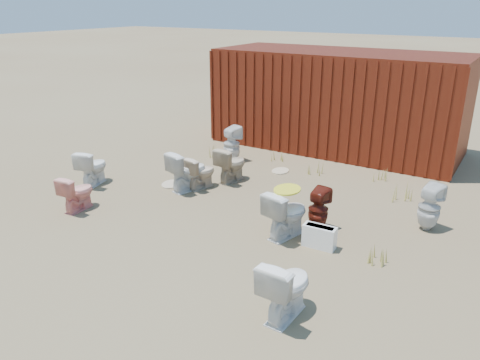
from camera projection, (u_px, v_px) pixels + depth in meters
The scene contains 22 objects.
ground at pixel (221, 221), 8.01m from camera, with size 100.00×100.00×0.00m, color brown.
shipping_container at pixel (337, 100), 11.70m from camera, with size 6.00×2.40×2.40m, color #4C120C.
toilet_front_a at pixel (92, 167), 9.48m from camera, with size 0.41×0.72×0.74m, color white.
toilet_front_pink at pixel (77, 192), 8.32m from camera, with size 0.37×0.65×0.66m, color #FC9D91.
toilet_front_c at pixel (188, 171), 9.19m from camera, with size 0.45×0.79×0.80m, color white.
toilet_front_maroon at pixel (318, 209), 7.57m from camera, with size 0.32×0.33×0.72m, color #57180E.
toilet_front_e at pixel (286, 287), 5.45m from camera, with size 0.44×0.77×0.79m, color white.
toilet_back_a at pixel (232, 144), 10.85m from camera, with size 0.38×0.39×0.84m, color white.
toilet_back_beige_left at pixel (231, 164), 9.65m from camera, with size 0.41×0.72×0.74m, color tan.
toilet_back_beige_right at pixel (201, 172), 9.31m from camera, with size 0.37×0.64×0.66m, color beige.
toilet_back_yellowlid at pixel (286, 213), 7.34m from camera, with size 0.44×0.77×0.79m, color white.
toilet_back_e at pixel (429, 207), 7.57m from camera, with size 0.35×0.36×0.78m, color silver.
yellow_lid at pixel (287, 190), 7.20m from camera, with size 0.40×0.50×0.03m, color yellow.
loose_tank at pixel (319, 237), 7.08m from camera, with size 0.50×0.20×0.35m, color white.
loose_lid_near at pixel (171, 184), 9.57m from camera, with size 0.38×0.49×0.02m, color #C5B28F.
loose_lid_far at pixel (280, 171), 10.33m from camera, with size 0.36×0.47×0.02m, color beige.
weed_clump_a at pixel (213, 151), 11.23m from camera, with size 0.36×0.36×0.29m, color #A19540.
weed_clump_b at pixel (314, 167), 10.13m from camera, with size 0.32×0.32×0.31m, color #A19540.
weed_clump_c at pixel (405, 193), 8.75m from camera, with size 0.36×0.36×0.33m, color #A19540.
weed_clump_d at pixel (278, 156), 11.00m from camera, with size 0.30×0.30×0.23m, color #A19540.
weed_clump_e at pixel (380, 174), 9.77m from camera, with size 0.34×0.34×0.29m, color #A19540.
weed_clump_f at pixel (378, 254), 6.68m from camera, with size 0.28×0.28×0.26m, color #A19540.
Camera 1 is at (4.11, -5.96, 3.50)m, focal length 35.00 mm.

